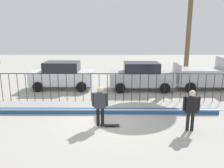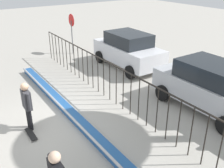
# 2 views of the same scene
# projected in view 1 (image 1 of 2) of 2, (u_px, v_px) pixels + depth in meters

# --- Properties ---
(ground_plane) EXTENTS (60.00, 60.00, 0.00)m
(ground_plane) POSITION_uv_depth(u_px,v_px,m) (106.00, 121.00, 10.05)
(ground_plane) COLOR #ADA89E
(bowl_coping_ledge) EXTENTS (11.00, 0.40, 0.27)m
(bowl_coping_ledge) POSITION_uv_depth(u_px,v_px,m) (106.00, 111.00, 11.01)
(bowl_coping_ledge) COLOR #235699
(bowl_coping_ledge) RESTS_ON ground
(perimeter_fence) EXTENTS (14.04, 0.04, 1.65)m
(perimeter_fence) POSITION_uv_depth(u_px,v_px,m) (107.00, 84.00, 12.69)
(perimeter_fence) COLOR black
(perimeter_fence) RESTS_ON ground
(skateboarder) EXTENTS (0.69, 0.26, 1.72)m
(skateboarder) POSITION_uv_depth(u_px,v_px,m) (100.00, 103.00, 9.35)
(skateboarder) COLOR black
(skateboarder) RESTS_ON ground
(skateboard) EXTENTS (0.80, 0.20, 0.07)m
(skateboard) POSITION_uv_depth(u_px,v_px,m) (110.00, 125.00, 9.45)
(skateboard) COLOR black
(skateboard) RESTS_ON ground
(camera_operator) EXTENTS (0.69, 0.26, 1.70)m
(camera_operator) POSITION_uv_depth(u_px,v_px,m) (191.00, 107.00, 8.87)
(camera_operator) COLOR black
(camera_operator) RESTS_ON ground
(parked_car_white) EXTENTS (4.30, 2.12, 1.90)m
(parked_car_white) POSITION_uv_depth(u_px,v_px,m) (62.00, 75.00, 15.69)
(parked_car_white) COLOR silver
(parked_car_white) RESTS_ON ground
(parked_car_silver) EXTENTS (4.30, 2.12, 1.90)m
(parked_car_silver) POSITION_uv_depth(u_px,v_px,m) (141.00, 76.00, 15.37)
(parked_car_silver) COLOR #B7BABF
(parked_car_silver) RESTS_ON ground
(pickup_truck) EXTENTS (4.70, 2.12, 2.24)m
(pickup_truck) POSITION_uv_depth(u_px,v_px,m) (213.00, 74.00, 15.52)
(pickup_truck) COLOR #B7B7BC
(pickup_truck) RESTS_ON ground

